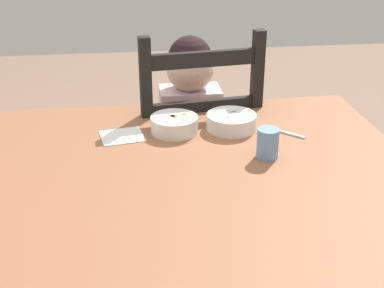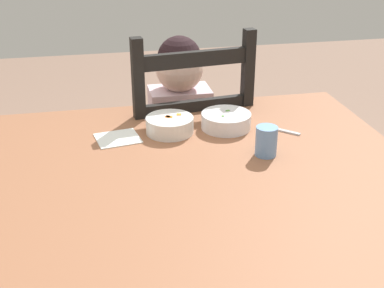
{
  "view_description": "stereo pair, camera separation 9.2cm",
  "coord_description": "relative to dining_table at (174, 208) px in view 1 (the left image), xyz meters",
  "views": [
    {
      "loc": [
        -0.1,
        -1.17,
        1.4
      ],
      "look_at": [
        0.06,
        0.09,
        0.8
      ],
      "focal_mm": 48.73,
      "sensor_mm": 36.0,
      "label": 1
    },
    {
      "loc": [
        -0.19,
        -1.16,
        1.4
      ],
      "look_at": [
        0.06,
        0.09,
        0.8
      ],
      "focal_mm": 48.73,
      "sensor_mm": 36.0,
      "label": 2
    }
  ],
  "objects": [
    {
      "name": "paper_napkin",
      "position": [
        -0.13,
        0.27,
        0.1
      ],
      "size": [
        0.14,
        0.13,
        0.0
      ],
      "primitive_type": "cube",
      "rotation": [
        0.0,
        0.0,
        0.17
      ],
      "color": "white",
      "rests_on": "dining_table"
    },
    {
      "name": "drinking_cup",
      "position": [
        0.27,
        0.08,
        0.14
      ],
      "size": [
        0.06,
        0.06,
        0.08
      ],
      "primitive_type": "cylinder",
      "color": "#6896D1",
      "rests_on": "dining_table"
    },
    {
      "name": "spoon",
      "position": [
        0.35,
        0.25,
        0.1
      ],
      "size": [
        0.11,
        0.11,
        0.01
      ],
      "color": "silver",
      "rests_on": "dining_table"
    },
    {
      "name": "bowl_of_peas",
      "position": [
        0.21,
        0.28,
        0.12
      ],
      "size": [
        0.15,
        0.15,
        0.05
      ],
      "color": "white",
      "rests_on": "dining_table"
    },
    {
      "name": "bowl_of_carrots",
      "position": [
        0.03,
        0.28,
        0.12
      ],
      "size": [
        0.15,
        0.15,
        0.05
      ],
      "color": "white",
      "rests_on": "dining_table"
    },
    {
      "name": "child_figure",
      "position": [
        0.12,
        0.58,
        -0.02
      ],
      "size": [
        0.32,
        0.31,
        0.97
      ],
      "color": "silver",
      "rests_on": "ground"
    },
    {
      "name": "dining_table",
      "position": [
        0.0,
        0.0,
        0.0
      ],
      "size": [
        1.32,
        1.07,
        0.75
      ],
      "color": "#915A3C",
      "rests_on": "ground"
    },
    {
      "name": "dining_chair",
      "position": [
        0.13,
        0.58,
        -0.18
      ],
      "size": [
        0.47,
        0.47,
        1.01
      ],
      "color": "black",
      "rests_on": "ground"
    }
  ]
}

